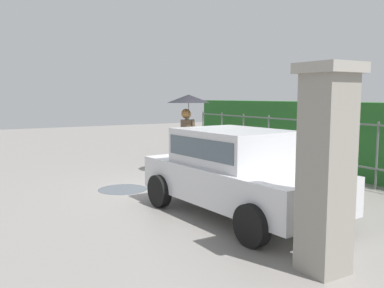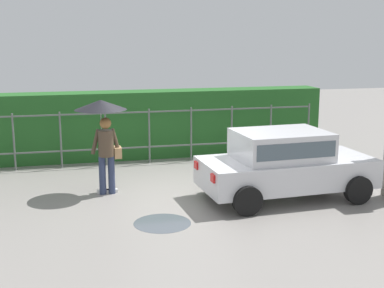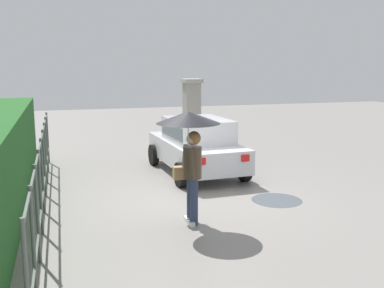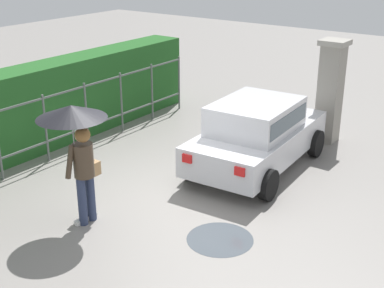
# 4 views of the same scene
# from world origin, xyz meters

# --- Properties ---
(ground_plane) EXTENTS (40.00, 40.00, 0.00)m
(ground_plane) POSITION_xyz_m (0.00, 0.00, 0.00)
(ground_plane) COLOR gray
(car) EXTENTS (3.82, 2.04, 1.48)m
(car) POSITION_xyz_m (2.26, -0.62, 0.80)
(car) COLOR silver
(car) RESTS_ON ground
(pedestrian) EXTENTS (1.14, 1.14, 2.10)m
(pedestrian) POSITION_xyz_m (-1.48, 0.64, 1.63)
(pedestrian) COLOR #2D3856
(pedestrian) RESTS_ON ground
(gate_pillar) EXTENTS (0.60, 0.60, 2.42)m
(gate_pillar) POSITION_xyz_m (4.68, -1.18, 1.24)
(gate_pillar) COLOR gray
(gate_pillar) RESTS_ON ground
(fence_section) EXTENTS (9.48, 0.05, 1.50)m
(fence_section) POSITION_xyz_m (-0.06, 3.22, 0.82)
(fence_section) COLOR #59605B
(fence_section) RESTS_ON ground
(puddle_near) EXTENTS (1.09, 1.09, 0.00)m
(puddle_near) POSITION_xyz_m (-0.59, -1.58, 0.00)
(puddle_near) COLOR #4C545B
(puddle_near) RESTS_ON ground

